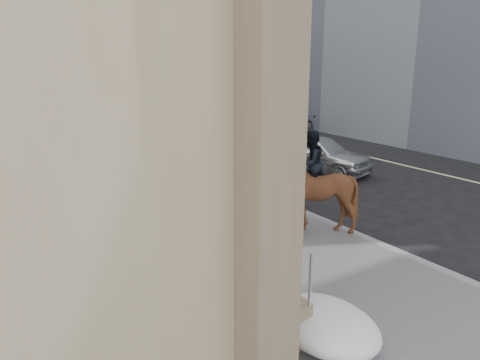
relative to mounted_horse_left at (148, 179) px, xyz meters
The scene contains 14 objects.
ground 5.93m from the mounted_horse_left, 76.37° to the right, with size 140.00×140.00×0.00m, color black.
sidewalk 4.69m from the mounted_horse_left, 72.51° to the left, with size 5.00×80.00×0.12m, color #555557.
curb 6.01m from the mounted_horse_left, 47.46° to the left, with size 0.24×80.00×0.12m, color slate.
lane_line 12.70m from the mounted_horse_left, 20.12° to the left, with size 0.15×70.00×0.01m, color #BFB78C.
far_podium 17.44m from the mounted_horse_left, 14.46° to the left, with size 2.00×80.00×4.00m, color #735F4A.
streetlight_mid 9.91m from the mounted_horse_left, 63.79° to the left, with size 1.71×0.24×8.00m.
streetlight_far 28.85m from the mounted_horse_left, 81.75° to the left, with size 1.71×0.24×8.00m.
traffic_signal 16.94m from the mounted_horse_left, 78.11° to the left, with size 4.10×0.22×6.00m.
snow_bank 2.56m from the mounted_horse_left, 91.19° to the left, with size 1.70×18.10×0.76m.
mounted_horse_left is the anchor object (origin of this frame).
mounted_horse_right 4.83m from the mounted_horse_left, 50.61° to the right, with size 2.10×2.26×2.72m.
pedestrian 4.19m from the mounted_horse_left, 64.67° to the right, with size 0.97×0.40×1.66m, color black.
car_silver 8.12m from the mounted_horse_left, 10.15° to the left, with size 1.80×4.48×1.53m, color silver.
car_grey 16.49m from the mounted_horse_left, 36.86° to the left, with size 1.83×4.51×1.31m, color slate.
Camera 1 is at (-6.31, -6.94, 4.77)m, focal length 35.00 mm.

